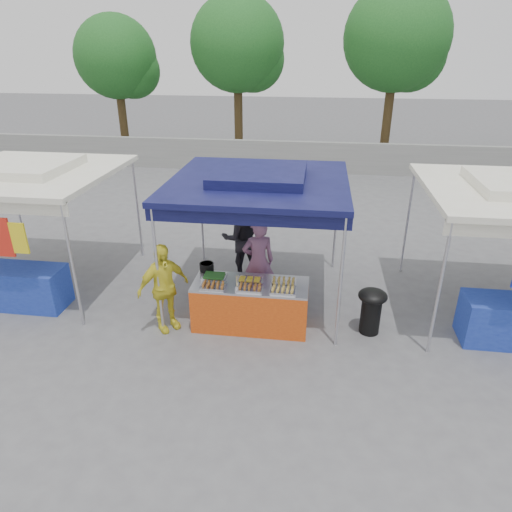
# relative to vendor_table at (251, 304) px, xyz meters

# --- Properties ---
(ground_plane) EXTENTS (80.00, 80.00, 0.00)m
(ground_plane) POSITION_rel_vendor_table_xyz_m (0.00, 0.10, -0.43)
(ground_plane) COLOR #5C5C5E
(back_wall) EXTENTS (40.00, 0.25, 1.20)m
(back_wall) POSITION_rel_vendor_table_xyz_m (0.00, 11.10, 0.17)
(back_wall) COLOR gray
(back_wall) RESTS_ON ground_plane
(main_canopy) EXTENTS (3.20, 3.20, 2.57)m
(main_canopy) POSITION_rel_vendor_table_xyz_m (0.00, 1.07, 1.94)
(main_canopy) COLOR silver
(main_canopy) RESTS_ON ground_plane
(neighbor_stall_left) EXTENTS (3.20, 3.20, 2.57)m
(neighbor_stall_left) POSITION_rel_vendor_table_xyz_m (-4.50, 0.67, 1.18)
(neighbor_stall_left) COLOR silver
(neighbor_stall_left) RESTS_ON ground_plane
(tree_0) EXTENTS (3.47, 3.40, 5.84)m
(tree_0) POSITION_rel_vendor_table_xyz_m (-7.52, 13.13, 3.57)
(tree_0) COLOR #423119
(tree_0) RESTS_ON ground_plane
(tree_1) EXTENTS (3.82, 3.82, 6.56)m
(tree_1) POSITION_rel_vendor_table_xyz_m (-2.33, 13.27, 4.06)
(tree_1) COLOR #423119
(tree_1) RESTS_ON ground_plane
(tree_2) EXTENTS (3.99, 3.99, 6.86)m
(tree_2) POSITION_rel_vendor_table_xyz_m (3.86, 12.80, 4.27)
(tree_2) COLOR #423119
(tree_2) RESTS_ON ground_plane
(vendor_table) EXTENTS (2.00, 0.80, 0.85)m
(vendor_table) POSITION_rel_vendor_table_xyz_m (0.00, 0.00, 0.00)
(vendor_table) COLOR #C64511
(vendor_table) RESTS_ON ground_plane
(food_tray_fl) EXTENTS (0.42, 0.30, 0.07)m
(food_tray_fl) POSITION_rel_vendor_table_xyz_m (-0.61, -0.24, 0.46)
(food_tray_fl) COLOR silver
(food_tray_fl) RESTS_ON vendor_table
(food_tray_fm) EXTENTS (0.42, 0.30, 0.07)m
(food_tray_fm) POSITION_rel_vendor_table_xyz_m (0.02, -0.22, 0.46)
(food_tray_fm) COLOR silver
(food_tray_fm) RESTS_ON vendor_table
(food_tray_fr) EXTENTS (0.42, 0.30, 0.07)m
(food_tray_fr) POSITION_rel_vendor_table_xyz_m (0.58, -0.22, 0.46)
(food_tray_fr) COLOR silver
(food_tray_fr) RESTS_ON vendor_table
(food_tray_bl) EXTENTS (0.42, 0.30, 0.07)m
(food_tray_bl) POSITION_rel_vendor_table_xyz_m (-0.66, 0.10, 0.46)
(food_tray_bl) COLOR silver
(food_tray_bl) RESTS_ON vendor_table
(food_tray_bm) EXTENTS (0.42, 0.30, 0.07)m
(food_tray_bm) POSITION_rel_vendor_table_xyz_m (-0.02, 0.05, 0.46)
(food_tray_bm) COLOR silver
(food_tray_bm) RESTS_ON vendor_table
(food_tray_br) EXTENTS (0.42, 0.30, 0.07)m
(food_tray_br) POSITION_rel_vendor_table_xyz_m (0.57, 0.05, 0.46)
(food_tray_br) COLOR silver
(food_tray_br) RESTS_ON vendor_table
(cooking_pot) EXTENTS (0.26, 0.26, 0.15)m
(cooking_pot) POSITION_rel_vendor_table_xyz_m (-0.86, 0.38, 0.50)
(cooking_pot) COLOR black
(cooking_pot) RESTS_ON vendor_table
(skewer_cup) EXTENTS (0.08, 0.08, 0.10)m
(skewer_cup) POSITION_rel_vendor_table_xyz_m (-0.18, -0.29, 0.47)
(skewer_cup) COLOR silver
(skewer_cup) RESTS_ON vendor_table
(wok_burner) EXTENTS (0.50, 0.50, 0.84)m
(wok_burner) POSITION_rel_vendor_table_xyz_m (2.09, 0.07, 0.07)
(wok_burner) COLOR black
(wok_burner) RESTS_ON ground_plane
(crate_left) EXTENTS (0.52, 0.36, 0.31)m
(crate_left) POSITION_rel_vendor_table_xyz_m (-0.36, 0.57, -0.27)
(crate_left) COLOR #1428A6
(crate_left) RESTS_ON ground_plane
(crate_right) EXTENTS (0.52, 0.36, 0.31)m
(crate_right) POSITION_rel_vendor_table_xyz_m (0.44, 0.51, -0.27)
(crate_right) COLOR #1428A6
(crate_right) RESTS_ON ground_plane
(crate_stacked) EXTENTS (0.50, 0.35, 0.30)m
(crate_stacked) POSITION_rel_vendor_table_xyz_m (0.44, 0.51, 0.04)
(crate_stacked) COLOR #1428A6
(crate_stacked) RESTS_ON crate_right
(vendor_woman) EXTENTS (0.71, 0.57, 1.69)m
(vendor_woman) POSITION_rel_vendor_table_xyz_m (0.02, 0.89, 0.42)
(vendor_woman) COLOR #8C597C
(vendor_woman) RESTS_ON ground_plane
(helper_man) EXTENTS (1.00, 0.88, 1.75)m
(helper_man) POSITION_rel_vendor_table_xyz_m (-0.48, 1.94, 0.45)
(helper_man) COLOR black
(helper_man) RESTS_ON ground_plane
(customer_person) EXTENTS (0.95, 0.96, 1.62)m
(customer_person) POSITION_rel_vendor_table_xyz_m (-1.47, -0.29, 0.39)
(customer_person) COLOR yellow
(customer_person) RESTS_ON ground_plane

